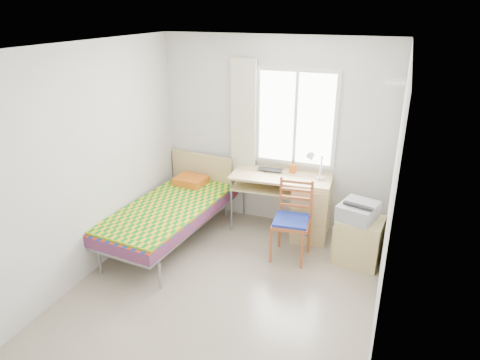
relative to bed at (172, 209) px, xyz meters
The scene contains 17 objects.
floor 1.36m from the bed, 33.46° to the right, with size 3.50×3.50×0.00m, color #BCAD93.
ceiling 2.51m from the bed, 33.46° to the right, with size 3.50×3.50×0.00m, color white.
wall_back 1.72m from the bed, 44.26° to the left, with size 3.20×3.20×0.00m, color silver.
wall_left 1.23m from the bed, 126.85° to the right, with size 3.50×3.50×0.00m, color silver.
wall_right 2.89m from the bed, 14.83° to the right, with size 3.50×3.50×0.00m, color silver.
window 2.04m from the bed, 36.66° to the left, with size 1.10×0.04×1.30m.
curtain 1.54m from the bed, 56.25° to the left, with size 0.35×0.05×1.70m, color beige.
floating_shelf 3.15m from the bed, 15.15° to the left, with size 0.20×0.32×0.03m, color white.
bed is the anchor object (origin of this frame).
desk 1.80m from the bed, 24.50° to the left, with size 1.37×0.70×0.83m.
chair 1.61m from the bed, ahead, with size 0.47×0.47×1.00m.
cabinet 2.41m from the bed, ahead, with size 0.58×0.53×0.58m.
printer 2.37m from the bed, ahead, with size 0.51×0.55×0.20m.
laptop 1.41m from the bed, 36.03° to the left, with size 0.34×0.22×0.03m, color black.
pen_cup 1.71m from the bed, 32.69° to the left, with size 0.09×0.09×0.11m, color #DC5E18.
task_lamp 1.96m from the bed, 21.11° to the left, with size 0.23×0.32×0.41m.
book 1.33m from the bed, 32.56° to the left, with size 0.18×0.25×0.02m, color gray.
Camera 1 is at (1.56, -3.71, 2.93)m, focal length 32.00 mm.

